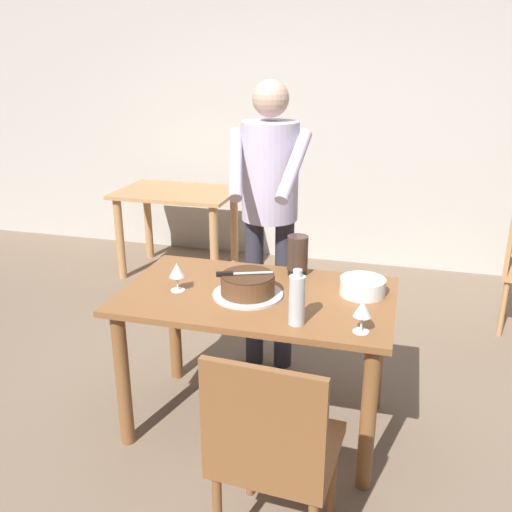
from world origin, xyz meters
TOP-DOWN VIEW (x-y plane):
  - ground_plane at (0.00, 0.00)m, footprint 14.00×14.00m
  - back_wall at (0.00, 2.65)m, footprint 10.00×0.12m
  - main_dining_table at (0.00, 0.00)m, footprint 1.32×0.78m
  - cake_on_platter at (-0.04, -0.03)m, footprint 0.34×0.34m
  - cake_knife at (-0.10, -0.06)m, footprint 0.26×0.12m
  - plate_stack at (0.49, 0.13)m, footprint 0.22×0.22m
  - wine_glass_near at (0.53, -0.27)m, footprint 0.08×0.08m
  - wine_glass_far at (-0.38, -0.07)m, footprint 0.08×0.08m
  - water_bottle at (0.25, -0.27)m, footprint 0.07×0.07m
  - hurricane_lamp at (0.14, 0.30)m, footprint 0.11×0.11m
  - person_cutting_cake at (-0.09, 0.60)m, footprint 0.47×0.56m
  - chair_near_side at (0.27, -0.77)m, footprint 0.47×0.47m
  - background_table at (-1.24, 1.95)m, footprint 1.00×0.70m

SIDE VIEW (x-z plane):
  - ground_plane at x=0.00m, z-range 0.00..0.00m
  - chair_near_side at x=0.27m, z-range 0.04..0.94m
  - background_table at x=-1.24m, z-range 0.21..0.95m
  - main_dining_table at x=0.00m, z-range 0.24..0.99m
  - plate_stack at x=0.49m, z-range 0.75..0.83m
  - cake_on_platter at x=-0.04m, z-range 0.75..0.86m
  - wine_glass_near at x=0.53m, z-range 0.78..0.92m
  - wine_glass_far at x=-0.38m, z-range 0.78..0.92m
  - hurricane_lamp at x=0.14m, z-range 0.75..0.96m
  - water_bottle at x=0.25m, z-range 0.74..0.99m
  - cake_knife at x=-0.10m, z-range 0.86..0.88m
  - person_cutting_cake at x=-0.09m, z-range 0.22..1.94m
  - back_wall at x=0.00m, z-range 0.00..2.70m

